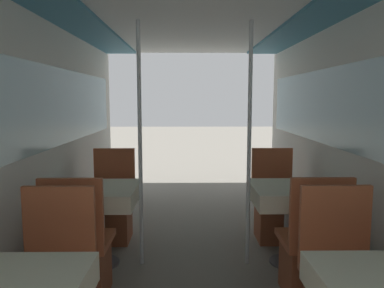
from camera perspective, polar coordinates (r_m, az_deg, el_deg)
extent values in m
cube|color=silver|center=(3.07, -25.02, -1.77)|extent=(0.05, 6.46, 2.24)
cube|color=#9EC6D1|center=(3.04, -25.15, 4.82)|extent=(0.03, 5.94, 0.75)
cube|color=silver|center=(3.13, 25.84, -1.67)|extent=(0.05, 6.46, 2.24)
cube|color=#9EC6D1|center=(3.10, 25.99, 4.80)|extent=(0.03, 5.94, 0.75)
cube|color=teal|center=(3.08, 22.78, 19.58)|extent=(0.48, 6.20, 0.03)
cube|color=#B25633|center=(2.54, -20.87, -19.16)|extent=(0.46, 0.46, 0.05)
cube|color=#B25633|center=(2.62, -19.53, -11.60)|extent=(0.46, 0.04, 0.52)
cylinder|color=#4C4C51|center=(3.80, -13.83, -17.17)|extent=(0.36, 0.36, 0.01)
cylinder|color=#B7B7BC|center=(3.67, -13.99, -12.05)|extent=(0.11, 0.11, 0.70)
cube|color=#B2B2B7|center=(3.57, -14.16, -6.57)|extent=(0.68, 0.68, 0.02)
cube|color=beige|center=(3.59, -14.13, -7.55)|extent=(0.72, 0.72, 0.15)
cube|color=brown|center=(3.20, -16.44, -18.01)|extent=(0.39, 0.39, 0.43)
cube|color=#B25633|center=(3.11, -16.59, -14.03)|extent=(0.46, 0.46, 0.05)
cube|color=#B25633|center=(2.83, -17.97, -10.13)|extent=(0.46, 0.04, 0.52)
cube|color=brown|center=(4.27, -12.09, -11.48)|extent=(0.39, 0.39, 0.43)
cube|color=#B25633|center=(4.20, -12.17, -8.39)|extent=(0.46, 0.46, 0.05)
cube|color=#B25633|center=(4.34, -11.72, -4.05)|extent=(0.46, 0.04, 0.52)
cylinder|color=silver|center=(3.43, -7.91, -0.34)|extent=(0.04, 0.04, 2.24)
cube|color=#B25633|center=(2.58, 22.43, -18.75)|extent=(0.46, 0.46, 0.05)
cube|color=#B25633|center=(2.66, 20.92, -11.35)|extent=(0.46, 0.04, 0.52)
cylinder|color=#4C4C51|center=(3.83, 14.50, -16.99)|extent=(0.36, 0.36, 0.01)
cylinder|color=#B7B7BC|center=(3.71, 14.67, -11.90)|extent=(0.11, 0.11, 0.70)
cube|color=#B2B2B7|center=(3.61, 14.85, -6.47)|extent=(0.68, 0.68, 0.02)
cube|color=beige|center=(3.62, 14.82, -7.44)|extent=(0.72, 0.72, 0.15)
cube|color=brown|center=(3.24, 17.46, -17.75)|extent=(0.39, 0.39, 0.43)
cube|color=#B25633|center=(3.15, 17.62, -13.81)|extent=(0.46, 0.46, 0.05)
cube|color=#B25633|center=(2.87, 19.16, -9.93)|extent=(0.46, 0.04, 0.52)
cube|color=brown|center=(4.29, 12.50, -11.37)|extent=(0.39, 0.39, 0.43)
cube|color=#B25633|center=(4.23, 12.59, -8.30)|extent=(0.46, 0.46, 0.05)
cube|color=#B25633|center=(4.36, 12.06, -3.99)|extent=(0.46, 0.04, 0.52)
cylinder|color=silver|center=(3.45, 8.70, -0.32)|extent=(0.04, 0.04, 2.24)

